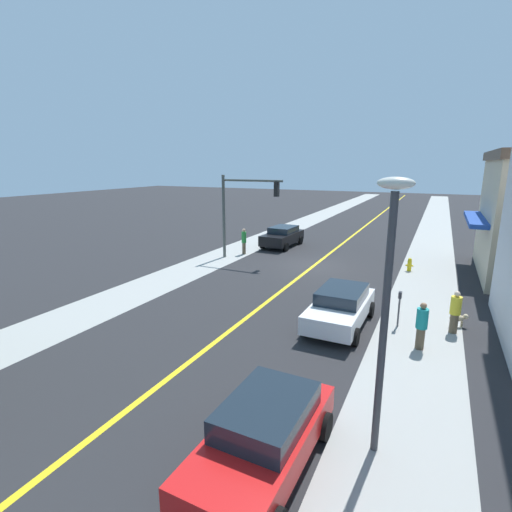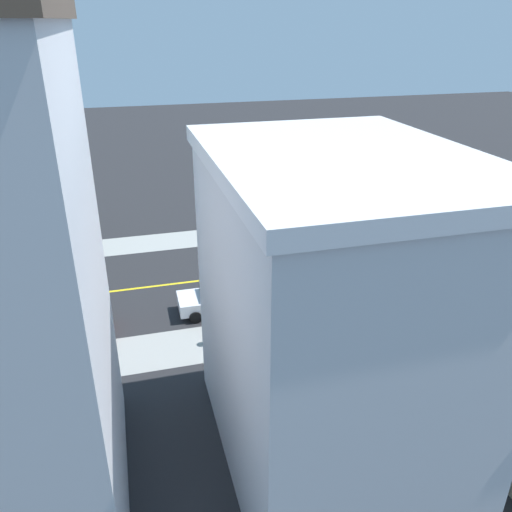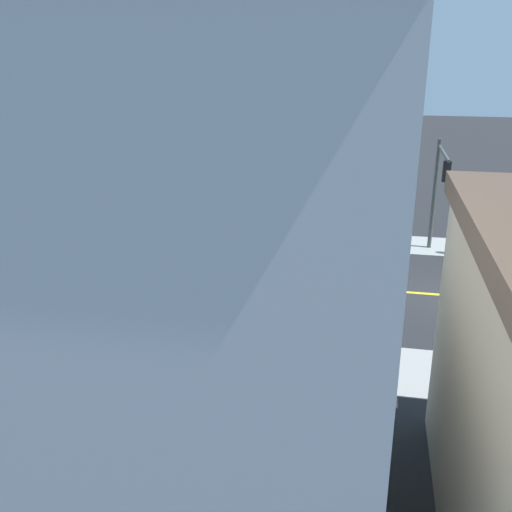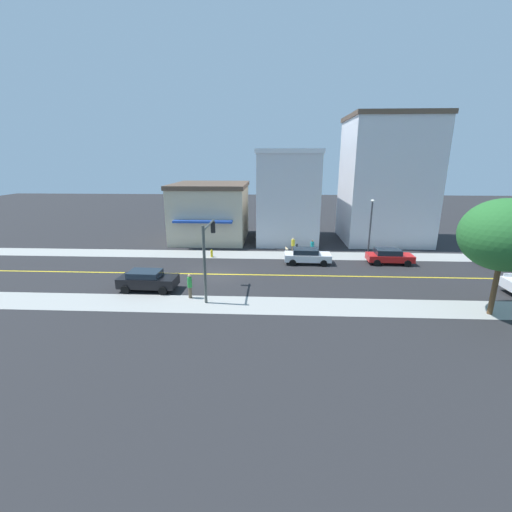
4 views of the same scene
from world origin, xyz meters
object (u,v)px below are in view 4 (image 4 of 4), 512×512
object	(u,v)px
street_tree_right_corner	(505,235)
fire_hydrant	(212,253)
pedestrian_teal_shirt	(312,247)
pedestrian_yellow_shirt	(293,245)
white_sedan_left_curb	(307,256)
pedestrian_green_shirt	(190,285)
red_sedan_left_curb	(389,256)
small_dog	(287,249)
traffic_light_mast	(208,247)
black_sedan_right_curb	(148,280)
street_lamp	(371,222)
blue_sedan_left_curb	(503,257)
parking_meter	(297,249)

from	to	relation	value
street_tree_right_corner	fire_hydrant	bearing A→B (deg)	-121.51
pedestrian_teal_shirt	pedestrian_yellow_shirt	distance (m)	2.22
white_sedan_left_curb	pedestrian_teal_shirt	xyz separation A→B (m)	(-2.96, 0.82, 0.09)
pedestrian_green_shirt	fire_hydrant	bearing A→B (deg)	-121.11
red_sedan_left_curb	small_dog	size ratio (longest dim) A/B	6.05
pedestrian_yellow_shirt	pedestrian_green_shirt	distance (m)	15.44
traffic_light_mast	black_sedan_right_curb	distance (m)	5.83
traffic_light_mast	pedestrian_green_shirt	size ratio (longest dim) A/B	3.03
fire_hydrant	pedestrian_green_shirt	world-z (taller)	pedestrian_green_shirt
fire_hydrant	small_dog	distance (m)	8.17
black_sedan_right_curb	white_sedan_left_curb	bearing A→B (deg)	32.52
black_sedan_right_curb	street_lamp	bearing A→B (deg)	29.22
white_sedan_left_curb	street_lamp	bearing A→B (deg)	20.78
white_sedan_left_curb	pedestrian_green_shirt	world-z (taller)	pedestrian_green_shirt
black_sedan_right_curb	small_dog	world-z (taller)	black_sedan_right_curb
blue_sedan_left_curb	street_lamp	bearing A→B (deg)	170.81
fire_hydrant	blue_sedan_left_curb	size ratio (longest dim) A/B	0.17
pedestrian_yellow_shirt	small_dog	bearing A→B (deg)	151.06
fire_hydrant	pedestrian_green_shirt	bearing A→B (deg)	1.67
blue_sedan_left_curb	black_sedan_right_curb	bearing A→B (deg)	-165.38
black_sedan_right_curb	fire_hydrant	bearing A→B (deg)	72.67
street_tree_right_corner	pedestrian_yellow_shirt	distance (m)	19.62
black_sedan_right_curb	traffic_light_mast	bearing A→B (deg)	-8.40
street_tree_right_corner	red_sedan_left_curb	world-z (taller)	street_tree_right_corner
white_sedan_left_curb	pedestrian_yellow_shirt	distance (m)	4.18
street_lamp	black_sedan_right_curb	world-z (taller)	street_lamp
fire_hydrant	street_lamp	xyz separation A→B (m)	(-0.50, 16.06, 3.33)
pedestrian_green_shirt	white_sedan_left_curb	bearing A→B (deg)	-168.50
street_lamp	small_dog	distance (m)	9.10
traffic_light_mast	pedestrian_teal_shirt	distance (m)	14.76
street_lamp	pedestrian_teal_shirt	distance (m)	6.33
fire_hydrant	black_sedan_right_curb	xyz separation A→B (m)	(9.45, -3.33, 0.42)
pedestrian_green_shirt	small_dog	world-z (taller)	pedestrian_green_shirt
fire_hydrant	traffic_light_mast	distance (m)	11.01
street_tree_right_corner	black_sedan_right_curb	world-z (taller)	street_tree_right_corner
fire_hydrant	white_sedan_left_curb	distance (m)	9.80
street_lamp	small_dog	size ratio (longest dim) A/B	8.37
red_sedan_left_curb	pedestrian_green_shirt	bearing A→B (deg)	-150.16
parking_meter	red_sedan_left_curb	xyz separation A→B (m)	(1.77, 8.77, -0.17)
pedestrian_yellow_shirt	fire_hydrant	bearing A→B (deg)	-179.38
pedestrian_yellow_shirt	small_dog	size ratio (longest dim) A/B	2.30
street_lamp	fire_hydrant	bearing A→B (deg)	-88.23
fire_hydrant	pedestrian_green_shirt	size ratio (longest dim) A/B	0.44
pedestrian_yellow_shirt	pedestrian_green_shirt	xyz separation A→B (m)	(13.10, -8.17, 0.12)
white_sedan_left_curb	black_sedan_right_curb	size ratio (longest dim) A/B	0.99
red_sedan_left_curb	white_sedan_left_curb	distance (m)	7.93
blue_sedan_left_curb	pedestrian_teal_shirt	size ratio (longest dim) A/B	2.74
black_sedan_right_curb	small_dog	size ratio (longest dim) A/B	6.28
black_sedan_right_curb	pedestrian_teal_shirt	distance (m)	17.36
street_tree_right_corner	white_sedan_left_curb	xyz separation A→B (m)	(-10.78, -10.95, -4.51)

